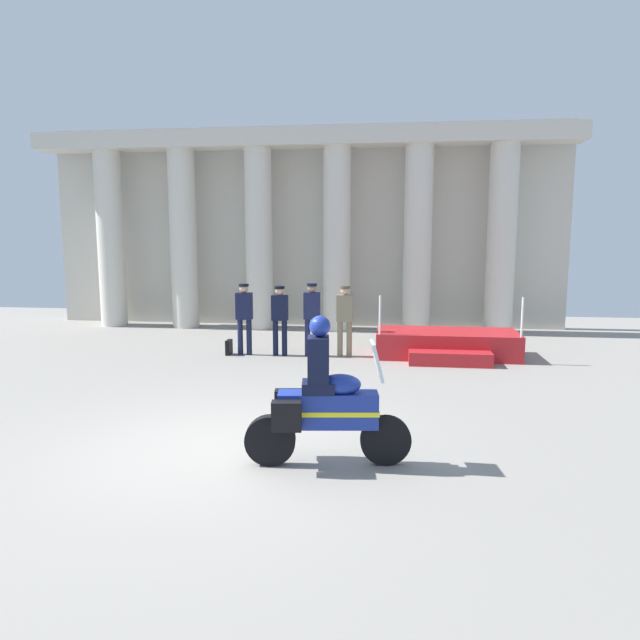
{
  "coord_description": "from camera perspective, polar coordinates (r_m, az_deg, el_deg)",
  "views": [
    {
      "loc": [
        2.27,
        -7.29,
        2.86
      ],
      "look_at": [
        0.97,
        2.84,
        1.36
      ],
      "focal_mm": 32.32,
      "sensor_mm": 36.0,
      "label": 1
    }
  ],
  "objects": [
    {
      "name": "ground_plane",
      "position": [
        8.15,
        -9.58,
        -12.33
      ],
      "size": [
        28.0,
        28.0,
        0.0
      ],
      "primitive_type": "plane",
      "color": "gray"
    },
    {
      "name": "colonnade_backdrop",
      "position": [
        18.13,
        -1.98,
        9.84
      ],
      "size": [
        16.32,
        1.67,
        6.25
      ],
      "color": "beige",
      "rests_on": "ground_plane"
    },
    {
      "name": "reviewing_stand",
      "position": [
        14.03,
        12.43,
        -2.41
      ],
      "size": [
        3.32,
        1.99,
        1.51
      ],
      "color": "#B21E23",
      "rests_on": "ground_plane"
    },
    {
      "name": "officer_in_row_0",
      "position": [
        13.95,
        -7.51,
        0.67
      ],
      "size": [
        0.38,
        0.24,
        1.73
      ],
      "rotation": [
        0.0,
        0.0,
        3.14
      ],
      "color": "#141938",
      "rests_on": "ground_plane"
    },
    {
      "name": "officer_in_row_1",
      "position": [
        13.79,
        -4.0,
        0.52
      ],
      "size": [
        0.38,
        0.24,
        1.68
      ],
      "rotation": [
        0.0,
        0.0,
        3.14
      ],
      "color": "black",
      "rests_on": "ground_plane"
    },
    {
      "name": "officer_in_row_2",
      "position": [
        13.73,
        -0.8,
        0.67
      ],
      "size": [
        0.38,
        0.24,
        1.74
      ],
      "rotation": [
        0.0,
        0.0,
        3.14
      ],
      "color": "#191E42",
      "rests_on": "ground_plane"
    },
    {
      "name": "officer_in_row_3",
      "position": [
        13.66,
        2.47,
        0.49
      ],
      "size": [
        0.38,
        0.24,
        1.69
      ],
      "rotation": [
        0.0,
        0.0,
        3.14
      ],
      "color": "#7A7056",
      "rests_on": "ground_plane"
    },
    {
      "name": "motorcycle_with_rider",
      "position": [
        7.22,
        0.22,
        -8.28
      ],
      "size": [
        2.09,
        0.74,
        1.9
      ],
      "rotation": [
        0.0,
        0.0,
        0.13
      ],
      "color": "black",
      "rests_on": "ground_plane"
    },
    {
      "name": "briefcase_on_ground",
      "position": [
        14.16,
        -9.0,
        -2.69
      ],
      "size": [
        0.1,
        0.32,
        0.36
      ],
      "primitive_type": "cube",
      "color": "black",
      "rests_on": "ground_plane"
    }
  ]
}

